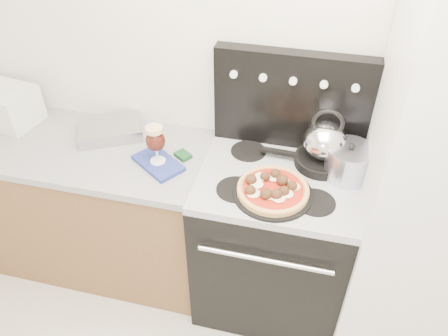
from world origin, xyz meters
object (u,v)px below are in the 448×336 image
(toaster_oven, at_px, (5,105))
(oven_mitt, at_px, (158,163))
(pizza_pan, at_px, (273,193))
(pizza, at_px, (273,188))
(fridge, at_px, (438,198))
(beer_glass, at_px, (156,144))
(stock_pot, at_px, (348,163))
(skillet, at_px, (321,161))
(base_cabinet, at_px, (90,207))
(stove_body, at_px, (272,243))
(tea_kettle, at_px, (325,138))

(toaster_oven, height_order, oven_mitt, toaster_oven)
(pizza_pan, relative_size, pizza, 1.12)
(fridge, height_order, pizza_pan, fridge)
(toaster_oven, bearing_deg, beer_glass, -1.37)
(oven_mitt, distance_m, stock_pot, 0.91)
(pizza, height_order, skillet, pizza)
(base_cabinet, bearing_deg, skillet, 4.68)
(base_cabinet, height_order, stock_pot, stock_pot)
(pizza, bearing_deg, oven_mitt, 170.33)
(beer_glass, distance_m, skillet, 0.80)
(toaster_oven, bearing_deg, pizza, -1.04)
(stove_body, distance_m, skillet, 0.55)
(toaster_oven, xyz_separation_m, pizza, (1.54, -0.28, -0.05))
(base_cabinet, distance_m, stock_pot, 1.52)
(pizza, bearing_deg, tea_kettle, 53.94)
(oven_mitt, height_order, pizza_pan, pizza_pan)
(pizza_pan, height_order, stock_pot, stock_pot)
(fridge, height_order, stock_pot, fridge)
(oven_mitt, height_order, tea_kettle, tea_kettle)
(stove_body, relative_size, oven_mitt, 3.38)
(stove_body, bearing_deg, base_cabinet, 178.70)
(stove_body, distance_m, toaster_oven, 1.66)
(beer_glass, xyz_separation_m, stock_pot, (0.90, 0.11, -0.03))
(fridge, bearing_deg, pizza, -170.95)
(base_cabinet, distance_m, toaster_oven, 0.73)
(base_cabinet, xyz_separation_m, pizza_pan, (1.09, -0.16, 0.50))
(oven_mitt, relative_size, beer_glass, 1.26)
(base_cabinet, xyz_separation_m, tea_kettle, (1.29, 0.11, 0.65))
(oven_mitt, bearing_deg, pizza, -9.67)
(oven_mitt, xyz_separation_m, pizza_pan, (0.59, -0.10, 0.01))
(tea_kettle, bearing_deg, pizza, -126.46)
(fridge, bearing_deg, skillet, 163.24)
(base_cabinet, xyz_separation_m, fridge, (1.80, -0.05, 0.52))
(tea_kettle, bearing_deg, skillet, 0.00)
(base_cabinet, xyz_separation_m, oven_mitt, (0.51, -0.06, 0.48))
(pizza, xyz_separation_m, stock_pot, (0.31, 0.21, 0.04))
(oven_mitt, height_order, stock_pot, stock_pot)
(stock_pot, bearing_deg, tea_kettle, 153.30)
(oven_mitt, relative_size, tea_kettle, 1.18)
(tea_kettle, bearing_deg, fridge, -17.16)
(fridge, relative_size, oven_mitt, 7.30)
(base_cabinet, xyz_separation_m, pizza, (1.09, -0.16, 0.52))
(pizza_pan, distance_m, pizza, 0.03)
(oven_mitt, height_order, beer_glass, beer_glass)
(stove_body, height_order, tea_kettle, tea_kettle)
(oven_mitt, distance_m, tea_kettle, 0.82)
(stove_body, relative_size, pizza_pan, 2.43)
(skillet, height_order, stock_pot, stock_pot)
(stove_body, bearing_deg, pizza_pan, -94.92)
(base_cabinet, distance_m, tea_kettle, 1.45)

